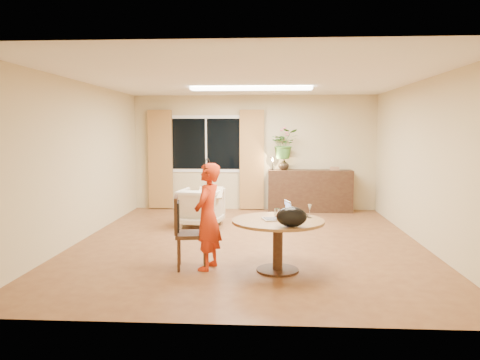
# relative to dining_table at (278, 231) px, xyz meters

# --- Properties ---
(floor) EXTENTS (6.50, 6.50, 0.00)m
(floor) POSITION_rel_dining_table_xyz_m (-0.44, 1.54, -0.53)
(floor) COLOR brown
(floor) RESTS_ON ground
(ceiling) EXTENTS (6.50, 6.50, 0.00)m
(ceiling) POSITION_rel_dining_table_xyz_m (-0.44, 1.54, 2.07)
(ceiling) COLOR white
(ceiling) RESTS_ON wall_back
(wall_back) EXTENTS (5.50, 0.00, 5.50)m
(wall_back) POSITION_rel_dining_table_xyz_m (-0.44, 4.79, 0.77)
(wall_back) COLOR #CAB683
(wall_back) RESTS_ON floor
(wall_left) EXTENTS (0.00, 6.50, 6.50)m
(wall_left) POSITION_rel_dining_table_xyz_m (-3.19, 1.54, 0.77)
(wall_left) COLOR #CAB683
(wall_left) RESTS_ON floor
(wall_right) EXTENTS (0.00, 6.50, 6.50)m
(wall_right) POSITION_rel_dining_table_xyz_m (2.31, 1.54, 0.77)
(wall_right) COLOR #CAB683
(wall_right) RESTS_ON floor
(window) EXTENTS (1.70, 0.03, 1.30)m
(window) POSITION_rel_dining_table_xyz_m (-1.54, 4.78, 0.97)
(window) COLOR white
(window) RESTS_ON wall_back
(curtain_left) EXTENTS (0.55, 0.08, 2.25)m
(curtain_left) POSITION_rel_dining_table_xyz_m (-2.59, 4.70, 0.62)
(curtain_left) COLOR olive
(curtain_left) RESTS_ON wall_back
(curtain_right) EXTENTS (0.55, 0.08, 2.25)m
(curtain_right) POSITION_rel_dining_table_xyz_m (-0.49, 4.70, 0.62)
(curtain_right) COLOR olive
(curtain_right) RESTS_ON wall_back
(ceiling_panel) EXTENTS (2.20, 0.35, 0.05)m
(ceiling_panel) POSITION_rel_dining_table_xyz_m (-0.44, 2.74, 2.04)
(ceiling_panel) COLOR white
(ceiling_panel) RESTS_ON ceiling
(dining_table) EXTENTS (1.18, 1.18, 0.67)m
(dining_table) POSITION_rel_dining_table_xyz_m (0.00, 0.00, 0.00)
(dining_table) COLOR brown
(dining_table) RESTS_ON floor
(dining_chair) EXTENTS (0.52, 0.48, 0.95)m
(dining_chair) POSITION_rel_dining_table_xyz_m (-1.12, 0.07, -0.05)
(dining_chair) COLOR black
(dining_chair) RESTS_ON floor
(child) EXTENTS (0.57, 0.44, 1.39)m
(child) POSITION_rel_dining_table_xyz_m (-0.91, 0.05, 0.17)
(child) COLOR #B6210E
(child) RESTS_ON floor
(laptop) EXTENTS (0.42, 0.34, 0.25)m
(laptop) POSITION_rel_dining_table_xyz_m (-0.02, 0.02, 0.27)
(laptop) COLOR #B7B7BC
(laptop) RESTS_ON dining_table
(tumbler) EXTENTS (0.08, 0.08, 0.10)m
(tumbler) POSITION_rel_dining_table_xyz_m (-0.01, 0.24, 0.19)
(tumbler) COLOR white
(tumbler) RESTS_ON dining_table
(wine_glass) EXTENTS (0.08, 0.08, 0.18)m
(wine_glass) POSITION_rel_dining_table_xyz_m (0.41, 0.16, 0.23)
(wine_glass) COLOR white
(wine_glass) RESTS_ON dining_table
(pot_lid) EXTENTS (0.28, 0.28, 0.04)m
(pot_lid) POSITION_rel_dining_table_xyz_m (0.29, 0.27, 0.16)
(pot_lid) COLOR white
(pot_lid) RESTS_ON dining_table
(handbag) EXTENTS (0.39, 0.25, 0.24)m
(handbag) POSITION_rel_dining_table_xyz_m (0.15, -0.44, 0.26)
(handbag) COLOR black
(handbag) RESTS_ON dining_table
(armchair) EXTENTS (0.88, 0.90, 0.72)m
(armchair) POSITION_rel_dining_table_xyz_m (-1.39, 2.79, -0.17)
(armchair) COLOR #BDAC95
(armchair) RESTS_ON floor
(throw) EXTENTS (0.47, 0.57, 0.03)m
(throw) POSITION_rel_dining_table_xyz_m (-1.19, 2.70, 0.20)
(throw) COLOR beige
(throw) RESTS_ON armchair
(sideboard) EXTENTS (1.86, 0.45, 0.93)m
(sideboard) POSITION_rel_dining_table_xyz_m (0.81, 4.55, -0.06)
(sideboard) COLOR black
(sideboard) RESTS_ON floor
(vase) EXTENTS (0.29, 0.29, 0.25)m
(vase) POSITION_rel_dining_table_xyz_m (0.22, 4.55, 0.53)
(vase) COLOR black
(vase) RESTS_ON sideboard
(bouquet) EXTENTS (0.67, 0.61, 0.66)m
(bouquet) POSITION_rel_dining_table_xyz_m (0.23, 4.55, 0.98)
(bouquet) COLOR #366C28
(bouquet) RESTS_ON vase
(book_stack) EXTENTS (0.20, 0.15, 0.08)m
(book_stack) POSITION_rel_dining_table_xyz_m (1.35, 4.55, 0.44)
(book_stack) COLOR #8D5F47
(book_stack) RESTS_ON sideboard
(desk_lamp) EXTENTS (0.14, 0.14, 0.31)m
(desk_lamp) POSITION_rel_dining_table_xyz_m (-0.03, 4.50, 0.56)
(desk_lamp) COLOR black
(desk_lamp) RESTS_ON sideboard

